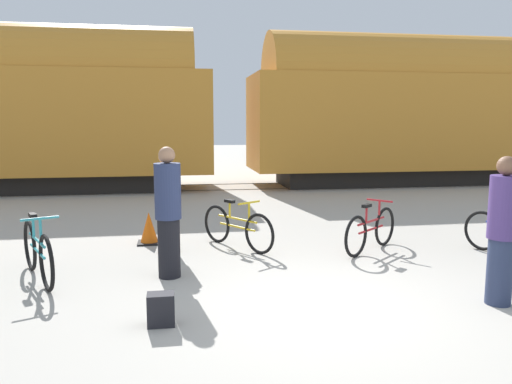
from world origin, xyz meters
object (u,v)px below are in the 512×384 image
at_px(freight_train, 231,106).
at_px(backpack, 161,309).
at_px(traffic_cone, 149,229).
at_px(bicycle_teal, 38,252).
at_px(bicycle_blue, 512,235).
at_px(person_in_purple, 503,231).
at_px(person_in_navy, 168,213).
at_px(bicycle_yellow, 237,227).
at_px(bicycle_maroon, 371,230).
at_px(person_in_tan, 167,202).

bearing_deg(freight_train, backpack, -100.26).
distance_m(freight_train, traffic_cone, 8.00).
distance_m(bicycle_teal, bicycle_blue, 6.98).
bearing_deg(backpack, bicycle_blue, 18.81).
xyz_separation_m(freight_train, person_in_purple, (1.86, -10.92, -1.72)).
xyz_separation_m(person_in_navy, traffic_cone, (-0.37, 1.97, -0.63)).
distance_m(bicycle_yellow, backpack, 3.28).
bearing_deg(bicycle_blue, bicycle_maroon, 161.39).
xyz_separation_m(bicycle_teal, bicycle_yellow, (2.83, 1.27, -0.03)).
xyz_separation_m(bicycle_maroon, backpack, (-3.30, -2.50, -0.18)).
distance_m(bicycle_teal, person_in_tan, 2.10).
bearing_deg(freight_train, bicycle_maroon, -81.07).
bearing_deg(person_in_purple, bicycle_yellow, 158.32).
bearing_deg(person_in_tan, freight_train, -27.41).
xyz_separation_m(person_in_purple, traffic_cone, (-4.13, 3.61, -0.61)).
height_order(person_in_navy, traffic_cone, person_in_navy).
height_order(bicycle_blue, person_in_tan, person_in_tan).
relative_size(bicycle_teal, person_in_tan, 1.00).
relative_size(bicycle_teal, traffic_cone, 3.00).
bearing_deg(freight_train, person_in_purple, -80.31).
bearing_deg(bicycle_blue, person_in_navy, -178.05).
bearing_deg(freight_train, person_in_navy, -101.59).
height_order(person_in_tan, backpack, person_in_tan).
bearing_deg(bicycle_maroon, person_in_purple, -77.80).
xyz_separation_m(person_in_purple, person_in_navy, (-3.77, 1.64, 0.03)).
height_order(bicycle_maroon, bicycle_yellow, bicycle_maroon).
bearing_deg(backpack, person_in_purple, -0.05).
bearing_deg(traffic_cone, bicycle_teal, -126.65).
relative_size(person_in_purple, person_in_navy, 0.97).
distance_m(bicycle_teal, backpack, 2.44).
distance_m(person_in_tan, person_in_navy, 1.34).
distance_m(bicycle_blue, person_in_purple, 2.41).
bearing_deg(freight_train, bicycle_blue, -69.78).
bearing_deg(bicycle_maroon, bicycle_blue, -18.61).
bearing_deg(backpack, person_in_navy, 87.47).
bearing_deg(person_in_navy, bicycle_blue, -72.91).
bearing_deg(person_in_navy, freight_train, 3.55).
distance_m(person_in_tan, traffic_cone, 0.92).
height_order(bicycle_maroon, person_in_navy, person_in_navy).
bearing_deg(bicycle_yellow, bicycle_maroon, -14.62).
distance_m(freight_train, bicycle_blue, 9.96).
relative_size(person_in_purple, backpack, 5.05).
bearing_deg(person_in_purple, backpack, -152.82).
relative_size(bicycle_maroon, bicycle_yellow, 0.88).
bearing_deg(traffic_cone, person_in_tan, -63.23).
distance_m(bicycle_teal, traffic_cone, 2.28).
bearing_deg(bicycle_teal, bicycle_maroon, 8.20).
height_order(freight_train, backpack, freight_train).
relative_size(person_in_tan, backpack, 4.86).
relative_size(freight_train, bicycle_maroon, 42.30).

